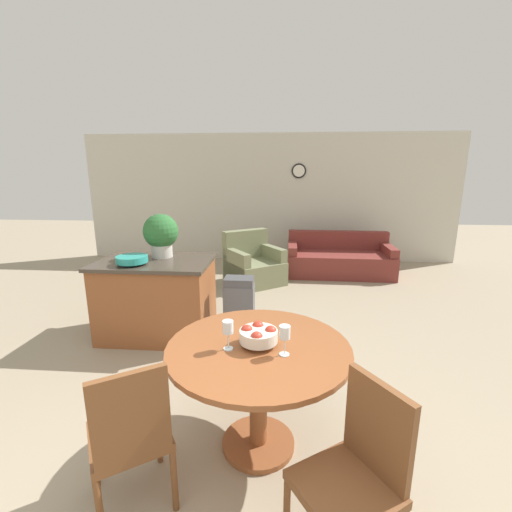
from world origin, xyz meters
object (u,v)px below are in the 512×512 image
object	(u,v)px
kitchen_island	(157,297)
trash_bin	(239,308)
dining_chair_near_right	(357,468)
teal_bowl	(132,259)
dining_chair_near_left	(130,432)
armchair	(253,266)
couch	(339,259)
dining_table	(258,369)
wine_glass_left	(228,328)
potted_plant	(161,234)
fruit_bowl	(258,335)
wine_glass_right	(285,334)

from	to	relation	value
kitchen_island	trash_bin	xyz separation A→B (m)	(0.97, -0.00, -0.10)
dining_chair_near_right	teal_bowl	size ratio (longest dim) A/B	2.78
dining_chair_near_left	armchair	distance (m)	4.26
dining_chair_near_left	trash_bin	size ratio (longest dim) A/B	1.28
dining_chair_near_left	couch	size ratio (longest dim) A/B	0.48
dining_table	couch	distance (m)	4.59
dining_chair_near_right	trash_bin	bearing A→B (deg)	-12.57
couch	wine_glass_left	bearing A→B (deg)	-106.45
potted_plant	armchair	bearing A→B (deg)	64.51
dining_chair_near_left	fruit_bowl	size ratio (longest dim) A/B	3.73
dining_chair_near_left	kitchen_island	world-z (taller)	dining_chair_near_left
wine_glass_right	potted_plant	bearing A→B (deg)	127.13
fruit_bowl	wine_glass_right	size ratio (longest dim) A/B	1.28
wine_glass_right	armchair	bearing A→B (deg)	97.93
fruit_bowl	trash_bin	world-z (taller)	fruit_bowl
wine_glass_left	wine_glass_right	world-z (taller)	same
potted_plant	trash_bin	xyz separation A→B (m)	(0.94, -0.16, -0.83)
kitchen_island	potted_plant	distance (m)	0.75
wine_glass_right	armchair	size ratio (longest dim) A/B	0.17
fruit_bowl	trash_bin	xyz separation A→B (m)	(-0.34, 1.64, -0.49)
dining_chair_near_left	wine_glass_left	bearing A→B (deg)	11.16
potted_plant	trash_bin	distance (m)	1.26
dining_table	couch	bearing A→B (deg)	74.50
teal_bowl	dining_chair_near_left	bearing A→B (deg)	-67.21
fruit_bowl	potted_plant	bearing A→B (deg)	125.32
wine_glass_left	potted_plant	distance (m)	2.18
wine_glass_right	couch	xyz separation A→B (m)	(1.05, 4.52, -0.65)
armchair	dining_chair_near_right	bearing A→B (deg)	-113.70
dining_chair_near_left	trash_bin	world-z (taller)	dining_chair_near_left
dining_chair_near_right	trash_bin	distance (m)	2.47
dining_chair_near_right	wine_glass_right	bearing A→B (deg)	-0.54
potted_plant	wine_glass_left	bearing A→B (deg)	-59.78
dining_chair_near_left	trash_bin	xyz separation A→B (m)	(0.32, 2.17, -0.15)
trash_bin	wine_glass_right	bearing A→B (deg)	-73.74
fruit_bowl	armchair	world-z (taller)	fruit_bowl
couch	dining_chair_near_right	bearing A→B (deg)	-96.79
fruit_bowl	kitchen_island	size ratio (longest dim) A/B	0.19
teal_bowl	trash_bin	distance (m)	1.31
potted_plant	armchair	world-z (taller)	potted_plant
teal_bowl	armchair	bearing A→B (deg)	63.83
dining_table	couch	size ratio (longest dim) A/B	0.62
potted_plant	armchair	xyz separation A→B (m)	(0.91, 1.92, -0.89)
wine_glass_left	teal_bowl	xyz separation A→B (m)	(-1.29, 1.50, 0.05)
trash_bin	armchair	xyz separation A→B (m)	(-0.02, 2.08, -0.06)
wine_glass_left	potted_plant	bearing A→B (deg)	120.22
kitchen_island	potted_plant	bearing A→B (deg)	77.44
wine_glass_right	couch	size ratio (longest dim) A/B	0.10
dining_chair_near_left	dining_chair_near_right	bearing A→B (deg)	-39.76
fruit_bowl	wine_glass_right	bearing A→B (deg)	-32.65
kitchen_island	wine_glass_right	bearing A→B (deg)	-49.77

